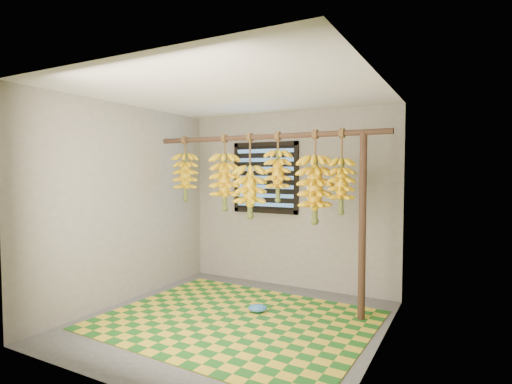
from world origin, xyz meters
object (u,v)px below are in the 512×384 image
Objects in this scene: banana_bunch_f at (341,186)px; banana_bunch_a at (185,177)px; banana_bunch_e at (315,189)px; woven_mat at (236,320)px; support_post at (362,227)px; plastic_bag at (258,308)px; banana_bunch_c at (250,192)px; banana_bunch_b at (225,182)px; banana_bunch_d at (278,176)px.

banana_bunch_a is at bearing 180.00° from banana_bunch_f.
woven_mat is at bearing -134.37° from banana_bunch_e.
support_post reaches higher than plastic_bag.
banana_bunch_f reaches higher than woven_mat.
banana_bunch_e is at bearing -0.00° from banana_bunch_c.
plastic_bag is (0.10, 0.31, 0.05)m from woven_mat.
banana_bunch_b and banana_bunch_c have the same top height.
banana_bunch_b is at bearing 180.00° from banana_bunch_f.
support_post is 0.66m from banana_bunch_e.
banana_bunch_c is (0.36, -0.00, -0.12)m from banana_bunch_b.
banana_bunch_d is (1.36, -0.00, 0.02)m from banana_bunch_a.
banana_bunch_c is (0.99, -0.00, -0.17)m from banana_bunch_a.
banana_bunch_a is 0.83× the size of banana_bunch_c.
banana_bunch_c reaches higher than support_post.
woven_mat is 1.69m from banana_bunch_b.
support_post is 1.96× the size of banana_bunch_c.
plastic_bag is 0.21× the size of banana_bunch_c.
banana_bunch_e is (0.46, -0.00, -0.15)m from banana_bunch_d.
banana_bunch_c is 0.42m from banana_bunch_d.
woven_mat is at bearing -105.50° from banana_bunch_d.
banana_bunch_f is at bearing 22.45° from plastic_bag.
banana_bunch_d and banana_bunch_e have the same top height.
woven_mat is 12.67× the size of plastic_bag.
woven_mat is at bearing -73.62° from banana_bunch_c.
banana_bunch_e is at bearing 32.71° from plastic_bag.
banana_bunch_e is at bearing -180.00° from support_post.
banana_bunch_c is at bearing -0.00° from banana_bunch_b.
banana_bunch_a and banana_bunch_b have the same top height.
banana_bunch_a and banana_bunch_e have the same top height.
banana_bunch_f is at bearing -0.00° from banana_bunch_a.
banana_bunch_c is 0.98× the size of banana_bunch_e.
support_post is 1.47m from plastic_bag.
banana_bunch_b and banana_bunch_d have the same top height.
banana_bunch_a is 2.12m from banana_bunch_f.
banana_bunch_d and banana_bunch_f have the same top height.
banana_bunch_d is at bearing 74.50° from woven_mat.
plastic_bag is at bearing -103.46° from banana_bunch_d.
banana_bunch_a is at bearing 151.00° from woven_mat.
plastic_bag is at bearing -157.55° from banana_bunch_f.
banana_bunch_a is 1.00m from banana_bunch_c.
support_post is 1.13m from banana_bunch_d.
banana_bunch_b is at bearing 130.42° from woven_mat.
banana_bunch_c is at bearing 180.00° from support_post.
support_post reaches higher than woven_mat.
banana_bunch_f is (1.13, 0.00, 0.09)m from banana_bunch_c.
banana_bunch_b is 1.50m from banana_bunch_f.
banana_bunch_e and banana_bunch_f have the same top height.
banana_bunch_f is (0.94, 0.65, 1.43)m from woven_mat.
plastic_bag is at bearing -50.17° from banana_bunch_c.
banana_bunch_e is (0.54, 0.35, 1.33)m from plastic_bag.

